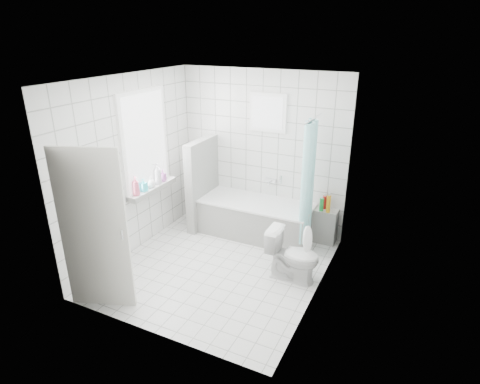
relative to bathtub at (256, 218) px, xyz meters
The scene contains 19 objects.
ground 1.16m from the bathtub, 94.25° to the right, with size 3.00×3.00×0.00m, color white.
ceiling 2.57m from the bathtub, 94.25° to the right, with size 3.00×3.00×0.00m, color white.
wall_back 1.08m from the bathtub, 102.56° to the left, with size 2.80×0.02×2.60m, color white.
wall_front 2.81m from the bathtub, 91.82° to the right, with size 2.80×0.02×2.60m, color white.
wall_left 2.12m from the bathtub, 142.83° to the right, with size 0.02×3.00×2.60m, color white.
wall_right 2.00m from the bathtub, 40.52° to the right, with size 0.02×3.00×2.60m, color white.
window_left 2.11m from the bathtub, 150.17° to the right, with size 0.01×0.90×1.40m, color white.
window_back 1.69m from the bathtub, 87.14° to the left, with size 0.50×0.01×0.50m, color white.
window_sill 1.72m from the bathtub, 149.37° to the right, with size 0.18×1.02×0.08m, color white.
door 2.74m from the bathtub, 111.29° to the right, with size 0.04×0.80×2.00m, color silver.
bathtub is the anchor object (origin of this frame).
partition_wall 1.07m from the bathtub, behind, with size 0.15×0.85×1.50m, color white.
tiled_ledge 1.08m from the bathtub, 13.65° to the left, with size 0.40×0.24×0.55m, color white.
toilet 1.34m from the bathtub, 44.89° to the right, with size 0.40×0.70×0.71m, color white.
curtain_rod 1.91m from the bathtub, ahead, with size 0.02×0.02×0.80m, color silver.
shower_curtain 1.18m from the bathtub, 10.43° to the right, with size 0.14×0.48×1.78m, color #4BDCD6, non-canonical shape.
tub_faucet 0.66m from the bathtub, 73.38° to the left, with size 0.18×0.06×0.06m, color silver.
sill_bottles 1.80m from the bathtub, 147.76° to the right, with size 0.20×0.77×0.33m.
ledge_bottles 1.14m from the bathtub, 11.42° to the left, with size 0.17×0.17×0.28m.
Camera 1 is at (2.40, -4.27, 3.15)m, focal length 30.00 mm.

